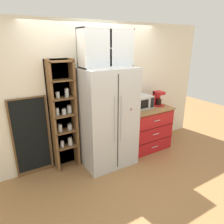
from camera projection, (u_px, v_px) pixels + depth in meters
ground_plane at (107, 161)px, 3.98m from camera, size 10.77×10.77×0.00m
wall_back_cream at (97, 93)px, 3.88m from camera, size 5.06×0.10×2.55m
refrigerator at (107, 118)px, 3.68m from camera, size 0.93×0.74×1.79m
pantry_shelf_column at (63, 115)px, 3.54m from camera, size 0.46×0.27×1.94m
counter_cabinet at (146, 128)px, 4.34m from camera, size 0.98×0.63×0.91m
microwave at (140, 102)px, 4.12m from camera, size 0.44×0.33×0.26m
coffee_maker at (158, 98)px, 4.29m from camera, size 0.17×0.20×0.31m
mug_cream at (146, 105)px, 4.22m from camera, size 0.11×0.08×0.08m
mug_charcoal at (145, 105)px, 4.23m from camera, size 0.12×0.08×0.09m
bottle_cobalt at (147, 102)px, 4.16m from camera, size 0.06×0.06×0.26m
bottle_amber at (133, 105)px, 3.90m from camera, size 0.07×0.07×0.30m
upper_cabinet at (105, 48)px, 3.32m from camera, size 0.90×0.32×0.60m
chalkboard_menu at (31, 137)px, 3.40m from camera, size 0.60×0.04×1.37m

